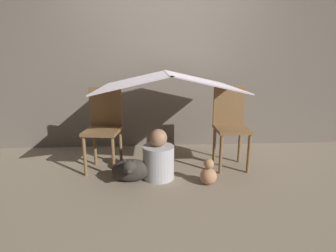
# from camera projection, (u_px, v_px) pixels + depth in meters

# --- Properties ---
(ground_plane) EXTENTS (8.80, 8.80, 0.00)m
(ground_plane) POSITION_uv_depth(u_px,v_px,m) (169.00, 175.00, 2.84)
(ground_plane) COLOR gray
(wall_back) EXTENTS (7.00, 0.05, 2.50)m
(wall_back) POSITION_uv_depth(u_px,v_px,m) (164.00, 57.00, 3.54)
(wall_back) COLOR #6B6056
(wall_back) RESTS_ON ground_plane
(chair_left) EXTENTS (0.41, 0.41, 0.92)m
(chair_left) POSITION_uv_depth(u_px,v_px,m) (104.00, 125.00, 2.91)
(chair_left) COLOR brown
(chair_left) RESTS_ON ground_plane
(chair_right) EXTENTS (0.37, 0.37, 0.92)m
(chair_right) POSITION_uv_depth(u_px,v_px,m) (230.00, 123.00, 2.99)
(chair_right) COLOR brown
(chair_right) RESTS_ON ground_plane
(sheet_canopy) EXTENTS (1.44, 1.14, 0.17)m
(sheet_canopy) POSITION_uv_depth(u_px,v_px,m) (168.00, 80.00, 2.76)
(sheet_canopy) COLOR silver
(person_front) EXTENTS (0.33, 0.33, 0.53)m
(person_front) POSITION_uv_depth(u_px,v_px,m) (159.00, 159.00, 2.74)
(person_front) COLOR #B2B2B7
(person_front) RESTS_ON ground_plane
(dog) EXTENTS (0.40, 0.34, 0.31)m
(dog) POSITION_uv_depth(u_px,v_px,m) (131.00, 170.00, 2.65)
(dog) COLOR #332D28
(dog) RESTS_ON ground_plane
(plush_toy) EXTENTS (0.17, 0.17, 0.27)m
(plush_toy) POSITION_uv_depth(u_px,v_px,m) (208.00, 174.00, 2.62)
(plush_toy) COLOR tan
(plush_toy) RESTS_ON ground_plane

